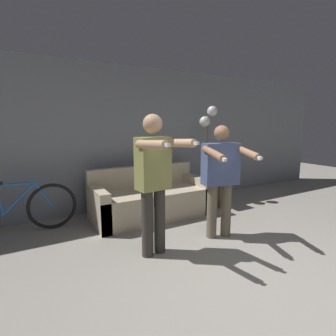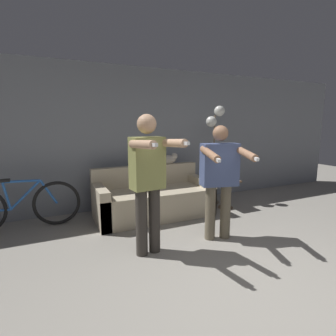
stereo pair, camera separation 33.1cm
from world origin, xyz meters
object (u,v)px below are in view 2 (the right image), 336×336
at_px(cat, 168,159).
at_px(cup, 225,177).
at_px(person_right, 220,175).
at_px(floor_lamp, 215,126).
at_px(couch, 153,199).
at_px(bicycle, 20,206).
at_px(person_left, 148,176).
at_px(side_table, 226,188).

bearing_deg(cat, cup, -27.09).
distance_m(person_right, cat, 1.58).
height_order(person_right, floor_lamp, floor_lamp).
bearing_deg(cup, couch, 173.73).
relative_size(couch, bicycle, 1.15).
xyz_separation_m(couch, bicycle, (-2.03, 0.24, 0.08)).
bearing_deg(couch, cup, -6.27).
bearing_deg(cat, floor_lamp, -7.27).
bearing_deg(cup, person_right, -130.00).
distance_m(person_left, bicycle, 2.18).
xyz_separation_m(floor_lamp, side_table, (0.02, -0.40, -1.14)).
bearing_deg(side_table, cup, 108.19).
distance_m(side_table, bicycle, 3.45).
height_order(person_left, cat, person_left).
relative_size(person_left, person_right, 1.08).
distance_m(cat, cup, 1.12).
relative_size(floor_lamp, side_table, 3.53).
height_order(side_table, bicycle, bicycle).
height_order(person_left, person_right, person_left).
height_order(couch, person_right, person_right).
bearing_deg(side_table, bicycle, 173.03).
bearing_deg(person_right, person_left, -166.67).
relative_size(person_right, cup, 17.72).
bearing_deg(couch, person_right, -69.40).
relative_size(floor_lamp, bicycle, 1.12).
relative_size(cat, floor_lamp, 0.26).
bearing_deg(cup, person_left, -150.45).
bearing_deg(bicycle, side_table, -6.97).
relative_size(cat, cup, 5.64).
bearing_deg(couch, person_left, -113.62).
xyz_separation_m(couch, cat, (0.43, 0.33, 0.64)).
xyz_separation_m(cat, side_table, (0.96, -0.52, -0.54)).
height_order(person_right, side_table, person_right).
relative_size(cup, bicycle, 0.05).
distance_m(person_right, bicycle, 2.95).
xyz_separation_m(cup, bicycle, (-3.41, 0.39, -0.22)).
height_order(cat, bicycle, cat).
bearing_deg(person_right, side_table, 62.15).
relative_size(person_right, side_table, 2.86).
xyz_separation_m(couch, floor_lamp, (1.38, 0.21, 1.24)).
bearing_deg(cup, floor_lamp, 91.11).
height_order(couch, cup, couch).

